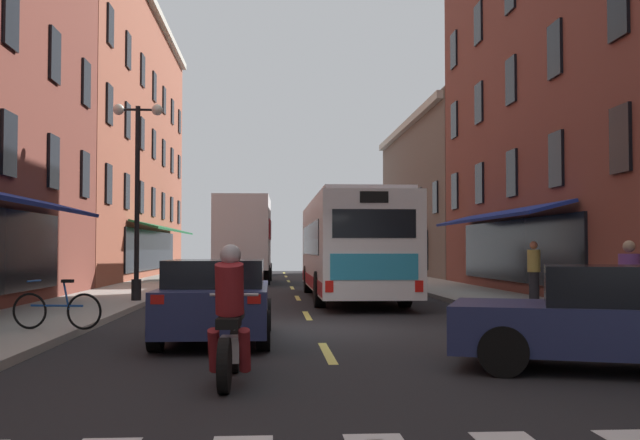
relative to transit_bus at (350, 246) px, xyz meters
The scene contains 15 objects.
ground_plane 9.10m from the transit_bus, 100.66° to the right, with size 34.80×80.00×0.10m, color black.
lane_centre_dashes 9.33m from the transit_bus, 100.37° to the right, with size 0.14×73.90×0.01m.
sidewalk_left 11.69m from the transit_bus, 130.72° to the right, with size 3.00×80.00×0.14m, color #A39E93.
sidewalk_right 9.88m from the transit_bus, 64.17° to the right, with size 3.00×80.00×0.14m, color #A39E93.
transit_bus is the anchor object (origin of this frame).
box_truck 12.04m from the transit_bus, 108.29° to the left, with size 2.59×7.59×3.97m.
sedan_near 11.20m from the transit_bus, 108.14° to the right, with size 1.91×4.28×1.42m.
sedan_mid 14.53m from the transit_bus, 81.28° to the right, with size 4.86×3.23×1.39m.
sedan_far 23.73m from the transit_bus, 99.25° to the left, with size 1.89×4.25×1.28m.
motorcycle_rider 15.13m from the transit_bus, 101.51° to the right, with size 0.62×2.07×1.66m.
bicycle_near 11.84m from the transit_bus, 123.03° to the right, with size 1.69×0.50×0.91m.
pedestrian_near 7.67m from the transit_bus, 64.86° to the left, with size 0.52×0.46×1.80m.
pedestrian_mid 11.88m from the transit_bus, 71.98° to the right, with size 0.36×0.36×1.61m.
pedestrian_far 5.83m from the transit_bus, 32.19° to the right, with size 0.36×0.36×1.69m.
street_lamp_twin 6.89m from the transit_bus, 161.80° to the right, with size 1.42×0.32×5.65m.
Camera 1 is at (-0.87, -15.12, 1.60)m, focal length 42.16 mm.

